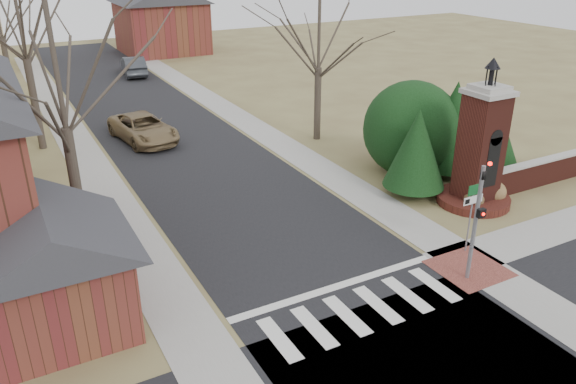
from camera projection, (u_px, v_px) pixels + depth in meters
ground at (378, 324)px, 17.22m from camera, size 120.00×120.00×0.00m
main_street at (164, 130)px, 34.85m from camera, size 8.00×70.00×0.01m
crosswalk_zone at (362, 310)px, 17.86m from camera, size 8.00×2.20×0.02m
stop_bar at (337, 287)px, 19.06m from camera, size 8.00×0.35×0.02m
sidewalk_right_main at (240, 118)px, 37.11m from camera, size 2.00×60.00×0.02m
sidewalk_left at (76, 143)px, 32.58m from camera, size 2.00×60.00×0.02m
curb_apron at (469, 268)px, 20.10m from camera, size 2.40×2.40×0.02m
traffic_signal_pole at (478, 212)px, 18.49m from camera, size 0.28×0.41×4.50m
sign_post at (472, 205)px, 20.45m from camera, size 0.90×0.07×2.75m
brick_gate_monument at (479, 158)px, 24.25m from camera, size 3.20×3.20×6.47m
brick_garden_wall at (543, 171)px, 26.83m from camera, size 7.50×0.50×1.30m
garage_left at (50, 263)px, 16.19m from camera, size 4.80×4.80×4.29m
house_distant_right at (161, 16)px, 57.67m from camera, size 8.80×8.80×7.30m
evergreen_near at (417, 148)px, 25.02m from camera, size 2.80×2.80×4.10m
evergreen_mid at (454, 124)px, 27.30m from camera, size 3.40×3.40×4.70m
evergreen_far at (497, 137)px, 27.65m from camera, size 2.40×2.40×3.30m
evergreen_mass at (412, 125)px, 27.77m from camera, size 4.80×4.80×4.80m
bare_tree_0 at (52, 43)px, 18.23m from camera, size 8.05×8.05×11.15m
bare_tree_3 at (319, 22)px, 30.57m from camera, size 7.00×7.00×9.70m
pickup_truck at (143, 128)px, 32.64m from camera, size 3.34×5.87×1.55m
distant_car at (134, 66)px, 48.62m from camera, size 2.33×5.16×1.64m
dry_shrub_left at (474, 199)px, 24.46m from camera, size 0.90×0.90×0.90m
dry_shrub_right at (495, 192)px, 24.99m from camera, size 1.01×1.01×1.01m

